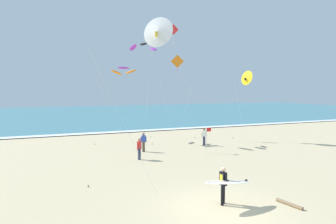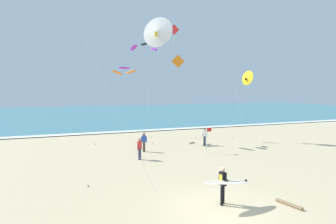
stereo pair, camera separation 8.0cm
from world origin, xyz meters
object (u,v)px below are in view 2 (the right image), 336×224
at_px(lifeguard_flag, 207,138).
at_px(surfer_lead, 225,183).
at_px(kite_delta_golden_distant, 247,78).
at_px(bystander_red_top, 140,149).
at_px(kite_diamond_amber_far, 178,63).
at_px(driftwood_log, 289,204).
at_px(kite_delta_ivory_low, 157,32).
at_px(kite_arc_violet_mid, 124,71).
at_px(bystander_white_top, 205,137).
at_px(kite_arc_charcoal_near, 144,47).
at_px(bystander_blue_top, 144,142).
at_px(kite_diamond_scarlet_high, 173,35).

bearing_deg(lifeguard_flag, surfer_lead, -115.41).
height_order(kite_delta_golden_distant, bystander_red_top, kite_delta_golden_distant).
distance_m(kite_diamond_amber_far, driftwood_log, 20.64).
relative_size(surfer_lead, kite_delta_ivory_low, 0.28).
height_order(kite_arc_violet_mid, bystander_white_top, kite_arc_violet_mid).
height_order(kite_arc_charcoal_near, lifeguard_flag, kite_arc_charcoal_near).
xyz_separation_m(surfer_lead, kite_arc_violet_mid, (-0.01, 18.66, 6.00)).
bearing_deg(surfer_lead, kite_delta_ivory_low, 139.35).
relative_size(bystander_white_top, lifeguard_flag, 0.76).
bearing_deg(kite_arc_violet_mid, surfer_lead, -89.98).
bearing_deg(kite_arc_charcoal_near, kite_delta_golden_distant, -21.17).
relative_size(bystander_red_top, bystander_white_top, 1.00).
bearing_deg(kite_arc_charcoal_near, surfer_lead, -95.46).
height_order(kite_arc_charcoal_near, kite_delta_golden_distant, kite_arc_charcoal_near).
bearing_deg(kite_arc_violet_mid, bystander_blue_top, -89.09).
height_order(kite_diamond_amber_far, bystander_red_top, kite_diamond_amber_far).
xyz_separation_m(kite_arc_charcoal_near, driftwood_log, (1.01, -18.22, -9.24)).
height_order(lifeguard_flag, driftwood_log, lifeguard_flag).
height_order(kite_delta_ivory_low, bystander_blue_top, kite_delta_ivory_low).
distance_m(kite_delta_golden_distant, bystander_blue_top, 12.39).
relative_size(bystander_white_top, driftwood_log, 1.21).
bearing_deg(kite_delta_ivory_low, kite_diamond_amber_far, 62.94).
bearing_deg(kite_delta_golden_distant, surfer_lead, -129.56).
bearing_deg(kite_arc_violet_mid, kite_diamond_amber_far, -8.60).
distance_m(kite_arc_charcoal_near, kite_delta_ivory_low, 15.70).
distance_m(surfer_lead, kite_delta_ivory_low, 7.45).
bearing_deg(bystander_white_top, kite_diamond_amber_far, 96.20).
relative_size(surfer_lead, kite_diamond_scarlet_high, 0.20).
height_order(kite_delta_golden_distant, bystander_white_top, kite_delta_golden_distant).
bearing_deg(driftwood_log, kite_diamond_amber_far, 81.08).
distance_m(surfer_lead, kite_delta_golden_distant, 18.27).
height_order(bystander_blue_top, lifeguard_flag, lifeguard_flag).
bearing_deg(kite_diamond_amber_far, kite_arc_charcoal_near, -170.77).
bearing_deg(surfer_lead, lifeguard_flag, 64.59).
distance_m(surfer_lead, bystander_white_top, 14.34).
relative_size(kite_delta_ivory_low, kite_delta_golden_distant, 1.21).
height_order(bystander_red_top, bystander_blue_top, same).
xyz_separation_m(kite_delta_ivory_low, lifeguard_flag, (7.15, 7.88, -6.52)).
bearing_deg(surfer_lead, kite_delta_golden_distant, 50.44).
xyz_separation_m(kite_diamond_scarlet_high, kite_delta_ivory_low, (-7.84, -16.69, -3.26)).
bearing_deg(bystander_white_top, kite_diamond_scarlet_high, 97.13).
bearing_deg(kite_arc_violet_mid, driftwood_log, -82.32).
bearing_deg(kite_diamond_scarlet_high, kite_delta_golden_distant, -42.68).
distance_m(kite_arc_violet_mid, kite_delta_golden_distant, 12.31).
distance_m(surfer_lead, lifeguard_flag, 11.03).
height_order(kite_diamond_amber_far, bystander_blue_top, kite_diamond_amber_far).
bearing_deg(kite_arc_violet_mid, kite_diamond_scarlet_high, 1.15).
bearing_deg(surfer_lead, kite_diamond_scarlet_high, 73.92).
bearing_deg(bystander_red_top, kite_diamond_amber_far, 50.28).
bearing_deg(bystander_red_top, kite_arc_charcoal_near, 70.00).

